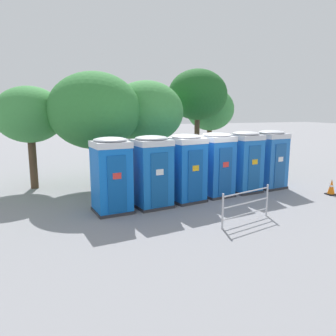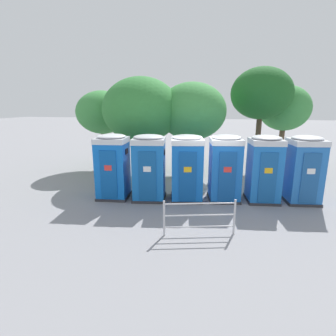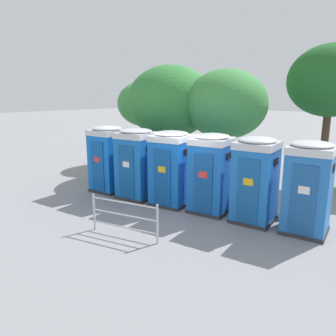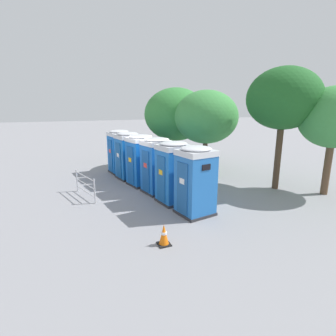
{
  "view_description": "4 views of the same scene",
  "coord_description": "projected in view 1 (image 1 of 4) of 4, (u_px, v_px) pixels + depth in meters",
  "views": [
    {
      "loc": [
        -5.36,
        -11.53,
        3.44
      ],
      "look_at": [
        -1.42,
        -0.54,
        1.33
      ],
      "focal_mm": 35.0,
      "sensor_mm": 36.0,
      "label": 1
    },
    {
      "loc": [
        0.85,
        -10.11,
        3.63
      ],
      "look_at": [
        -1.38,
        -0.53,
        1.25
      ],
      "focal_mm": 28.0,
      "sensor_mm": 36.0,
      "label": 2
    },
    {
      "loc": [
        6.5,
        -8.52,
        3.76
      ],
      "look_at": [
        -0.8,
        -0.44,
        1.26
      ],
      "focal_mm": 35.0,
      "sensor_mm": 36.0,
      "label": 3
    },
    {
      "loc": [
        11.61,
        -4.15,
        3.93
      ],
      "look_at": [
        1.77,
        0.0,
        1.36
      ],
      "focal_mm": 28.0,
      "sensor_mm": 36.0,
      "label": 4
    }
  ],
  "objects": [
    {
      "name": "street_tree_4",
      "position": [
        198.0,
        95.0,
        18.09
      ],
      "size": [
        3.27,
        3.27,
        5.61
      ],
      "color": "#4C3826",
      "rests_on": "ground"
    },
    {
      "name": "portapotty_1",
      "position": [
        152.0,
        171.0,
        11.48
      ],
      "size": [
        1.42,
        1.39,
        2.54
      ],
      "color": "#2D2D33",
      "rests_on": "ground"
    },
    {
      "name": "portapotty_2",
      "position": [
        186.0,
        168.0,
        12.21
      ],
      "size": [
        1.43,
        1.42,
        2.54
      ],
      "color": "#2D2D33",
      "rests_on": "ground"
    },
    {
      "name": "event_barrier",
      "position": [
        246.0,
        204.0,
        10.02
      ],
      "size": [
        1.98,
        0.61,
        1.05
      ],
      "color": "#B7B7BC",
      "rests_on": "ground"
    },
    {
      "name": "portapotty_0",
      "position": [
        111.0,
        175.0,
        10.87
      ],
      "size": [
        1.34,
        1.34,
        2.54
      ],
      "color": "#2D2D33",
      "rests_on": "ground"
    },
    {
      "name": "street_tree_0",
      "position": [
        210.0,
        109.0,
        20.04
      ],
      "size": [
        2.92,
        2.92,
        4.74
      ],
      "color": "brown",
      "rests_on": "ground"
    },
    {
      "name": "traffic_cone",
      "position": [
        331.0,
        187.0,
        13.28
      ],
      "size": [
        0.36,
        0.36,
        0.64
      ],
      "color": "black",
      "rests_on": "ground"
    },
    {
      "name": "street_tree_1",
      "position": [
        95.0,
        111.0,
        13.85
      ],
      "size": [
        3.9,
        3.9,
        4.99
      ],
      "color": "#4C3826",
      "rests_on": "ground"
    },
    {
      "name": "portapotty_3",
      "position": [
        216.0,
        164.0,
        12.98
      ],
      "size": [
        1.37,
        1.39,
        2.54
      ],
      "color": "#2D2D33",
      "rests_on": "ground"
    },
    {
      "name": "portapotty_4",
      "position": [
        245.0,
        162.0,
        13.62
      ],
      "size": [
        1.32,
        1.35,
        2.54
      ],
      "color": "#2D2D33",
      "rests_on": "ground"
    },
    {
      "name": "street_tree_3",
      "position": [
        146.0,
        112.0,
        15.35
      ],
      "size": [
        3.47,
        3.47,
        4.75
      ],
      "color": "brown",
      "rests_on": "ground"
    },
    {
      "name": "portapotty_5",
      "position": [
        270.0,
        159.0,
        14.31
      ],
      "size": [
        1.35,
        1.37,
        2.54
      ],
      "color": "#2D2D33",
      "rests_on": "ground"
    },
    {
      "name": "ground_plane",
      "position": [
        197.0,
        196.0,
        13.07
      ],
      "size": [
        120.0,
        120.0,
        0.0
      ],
      "primitive_type": "plane",
      "color": "gray"
    },
    {
      "name": "street_tree_2",
      "position": [
        30.0,
        115.0,
        13.88
      ],
      "size": [
        2.91,
        2.91,
        4.4
      ],
      "color": "#4C3826",
      "rests_on": "ground"
    }
  ]
}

